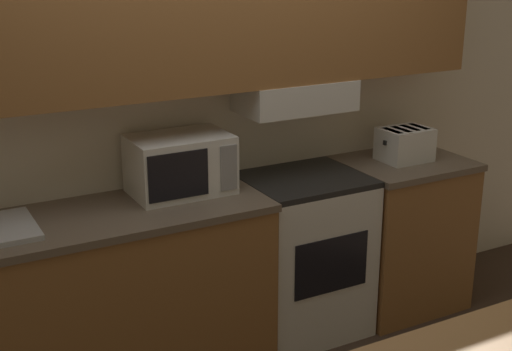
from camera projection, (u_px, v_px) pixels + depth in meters
The scene contains 7 objects.
ground_plane at pixel (203, 326), 4.04m from camera, with size 16.00×16.00×0.00m, color #3D2D23.
wall_back at pixel (204, 63), 3.52m from camera, with size 5.37×0.38×2.55m.
lower_counter_main at pixel (97, 304), 3.36m from camera, with size 1.66×0.59×0.89m.
lower_counter_right_stub at pixel (400, 233), 4.18m from camera, with size 0.69×0.59×0.89m.
stove_range at pixel (303, 255), 3.89m from camera, with size 0.63×0.55×0.89m.
microwave at pixel (180, 164), 3.48m from camera, with size 0.48×0.33×0.29m.
toaster at pixel (405, 144), 4.02m from camera, with size 0.29×0.22×0.19m.
Camera 1 is at (-1.45, -3.28, 2.06)m, focal length 50.00 mm.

